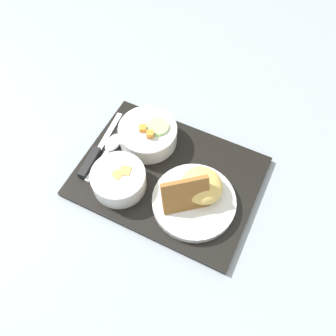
# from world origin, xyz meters

# --- Properties ---
(ground_plane) EXTENTS (4.00, 4.00, 0.00)m
(ground_plane) POSITION_xyz_m (0.00, 0.00, 0.00)
(ground_plane) COLOR #99A3AD
(serving_tray) EXTENTS (0.42, 0.33, 0.01)m
(serving_tray) POSITION_xyz_m (0.00, 0.00, 0.01)
(serving_tray) COLOR black
(serving_tray) RESTS_ON ground_plane
(bowl_salad) EXTENTS (0.13, 0.13, 0.06)m
(bowl_salad) POSITION_xyz_m (-0.07, 0.07, 0.04)
(bowl_salad) COLOR white
(bowl_salad) RESTS_ON serving_tray
(bowl_soup) EXTENTS (0.12, 0.12, 0.05)m
(bowl_soup) POSITION_xyz_m (-0.09, -0.06, 0.04)
(bowl_soup) COLOR white
(bowl_soup) RESTS_ON serving_tray
(plate_main) EXTENTS (0.18, 0.18, 0.09)m
(plate_main) POSITION_xyz_m (0.08, -0.04, 0.03)
(plate_main) COLOR white
(plate_main) RESTS_ON serving_tray
(knife) EXTENTS (0.02, 0.20, 0.02)m
(knife) POSITION_xyz_m (-0.17, -0.02, 0.02)
(knife) COLOR silver
(knife) RESTS_ON serving_tray
(spoon) EXTENTS (0.04, 0.14, 0.01)m
(spoon) POSITION_xyz_m (-0.15, 0.02, 0.02)
(spoon) COLOR silver
(spoon) RESTS_ON serving_tray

